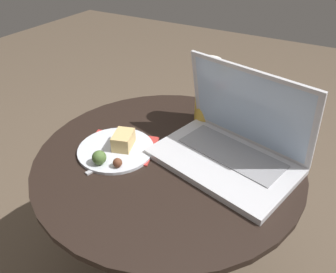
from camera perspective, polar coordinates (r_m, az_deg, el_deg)
The scene contains 7 objects.
ground_plane at distance 1.33m, azimuth 0.04°, elevation -22.48°, with size 6.00×6.00×0.00m, color brown.
table at distance 1.02m, azimuth 0.05°, elevation -9.88°, with size 0.75×0.75×0.55m.
napkin at distance 0.96m, azimuth -8.25°, elevation -1.75°, with size 0.23×0.19×0.00m.
laptop at distance 0.90m, azimuth 11.09°, elevation -1.19°, with size 0.42×0.33×0.25m.
beer_glass at distance 1.03m, azimuth 6.84°, elevation 7.72°, with size 0.07×0.07×0.21m.
snack_plate at distance 0.94m, azimuth -8.97°, elevation -2.01°, with size 0.22×0.22×0.05m.
fork at distance 0.92m, azimuth -8.87°, elevation -3.69°, with size 0.07×0.17×0.00m.
Camera 1 is at (0.36, -0.64, 1.11)m, focal length 35.00 mm.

